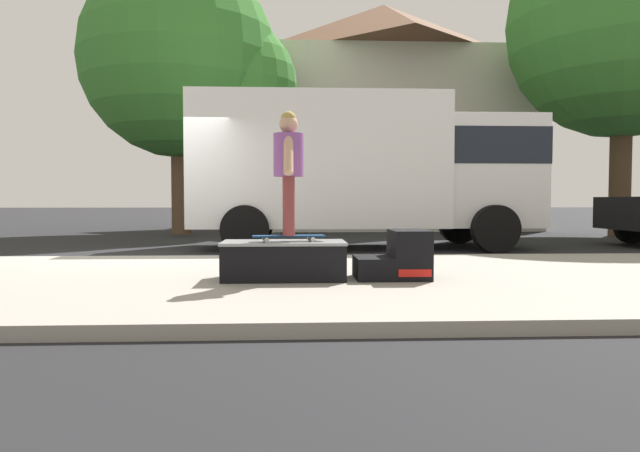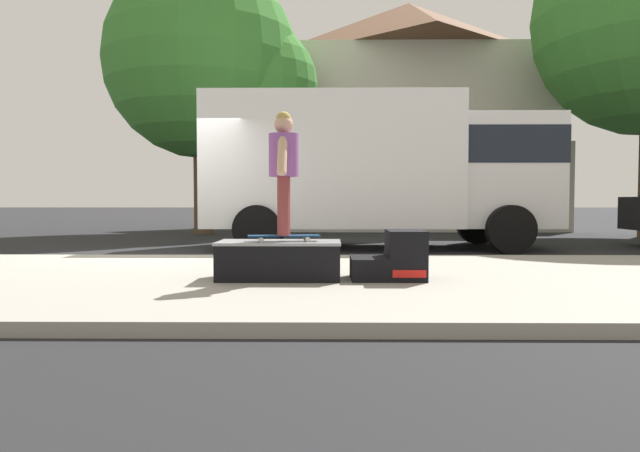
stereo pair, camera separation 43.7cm
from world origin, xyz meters
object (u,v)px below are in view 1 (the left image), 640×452
Objects in this scene: kicker_ramp at (398,258)px; street_tree_main at (192,66)px; street_tree_neighbour at (637,30)px; box_truck at (365,166)px; skater_kid at (289,163)px; skate_box at (284,259)px; skateboard at (289,236)px.

street_tree_main is (-4.04, 10.49, 4.51)m from kicker_ramp.
street_tree_main is 0.88× the size of street_tree_neighbour.
kicker_ramp is 5.64m from box_truck.
street_tree_main reaches higher than box_truck.
street_tree_neighbour reaches higher than skater_kid.
box_truck is at bearing 73.71° from skate_box.
skateboard is at bearing 0.00° from skater_kid.
skate_box is at bearing 179.98° from kicker_ramp.
skateboard is at bearing -136.17° from street_tree_neighbour.
street_tree_neighbour is at bearing 43.51° from skate_box.
skateboard is 11.71m from street_tree_main.
skater_kid is (0.05, -0.05, 1.05)m from skate_box.
skate_box is 1.68× the size of skateboard.
box_truck reaches higher than skateboard.
skateboard is 0.10× the size of street_tree_main.
skate_box is 0.26m from skateboard.
street_tree_neighbour is (7.87, 3.53, 3.90)m from box_truck.
street_tree_main reaches higher than kicker_ramp.
skate_box is at bearing 139.18° from skater_kid.
street_tree_main is at bearing 173.02° from street_tree_neighbour.
skateboard is at bearing -40.82° from skate_box.
kicker_ramp is at bearing -68.92° from street_tree_main.
street_tree_main is at bearing 111.08° from kicker_ramp.
street_tree_neighbour is at bearing 43.83° from skateboard.
skate_box is 5.85m from box_truck.
skateboard is 0.60× the size of skater_kid.
skate_box is at bearing -136.49° from street_tree_neighbour.
skater_kid is at bearing -105.63° from box_truck.
street_tree_neighbour is (12.25, -1.50, 0.74)m from street_tree_main.
skater_kid reaches higher than skateboard.
skater_kid is at bearing -136.17° from street_tree_neighbour.
street_tree_neighbour is at bearing 43.83° from skater_kid.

